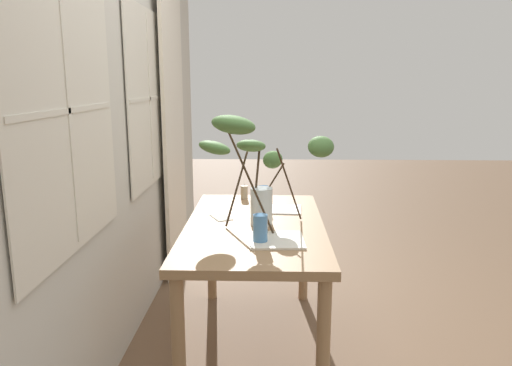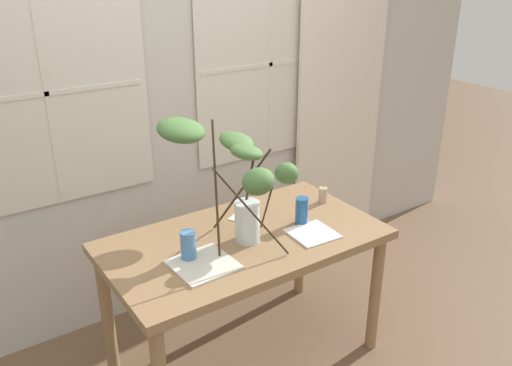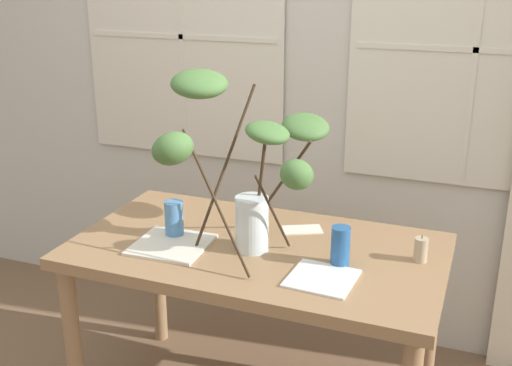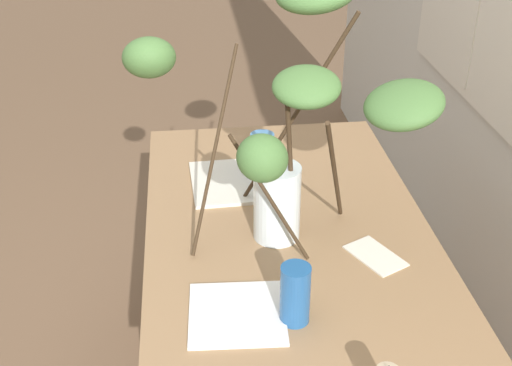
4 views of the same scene
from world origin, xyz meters
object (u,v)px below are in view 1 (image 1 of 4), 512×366
Objects in this scene: dining_table at (255,239)px; pillar_candle at (244,192)px; drinking_glass_blue_right at (263,197)px; drinking_glass_blue_left at (260,229)px; plate_square_left at (277,240)px; plate_square_right at (284,209)px; vase_with_branches at (254,159)px.

dining_table is 0.62m from pillar_candle.
drinking_glass_blue_left is at bearing 179.43° from drinking_glass_blue_right.
drinking_glass_blue_left reaches higher than plate_square_left.
plate_square_right is (0.61, -0.05, -0.00)m from plate_square_left.
plate_square_right is at bearing -26.19° from vase_with_branches.
plate_square_left is at bearing -153.14° from vase_with_branches.
pillar_candle is (0.29, 0.26, 0.04)m from plate_square_right.
plate_square_right is at bearing -102.95° from drinking_glass_blue_right.
dining_table is at bearing 150.41° from plate_square_right.
plate_square_left is at bearing -173.14° from drinking_glass_blue_right.
vase_with_branches is 0.47m from plate_square_left.
vase_with_branches is 0.42m from drinking_glass_blue_left.
drinking_glass_blue_right is 0.15m from plate_square_right.
vase_with_branches is 0.74m from pillar_candle.
vase_with_branches is at bearing 8.66° from drinking_glass_blue_left.
drinking_glass_blue_right is (0.33, -0.04, 0.17)m from dining_table.
vase_with_branches reaches higher than dining_table.
vase_with_branches reaches higher than drinking_glass_blue_left.
pillar_candle reaches higher than plate_square_left.
plate_square_right is (0.30, -0.17, 0.10)m from dining_table.
dining_table is at bearing -4.60° from vase_with_branches.
pillar_candle reaches higher than dining_table.
drinking_glass_blue_right is 1.43× the size of pillar_candle.
drinking_glass_blue_right reaches higher than pillar_candle.
vase_with_branches is 5.47× the size of drinking_glass_blue_right.
pillar_candle is at bearing 8.69° from dining_table.
drinking_glass_blue_right reaches higher than dining_table.
dining_table is 9.61× the size of drinking_glass_blue_right.
drinking_glass_blue_left is at bearing -173.55° from dining_table.
drinking_glass_blue_right reaches higher than plate_square_right.
drinking_glass_blue_left is at bearing 109.46° from plate_square_left.
dining_table is 0.34m from plate_square_left.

